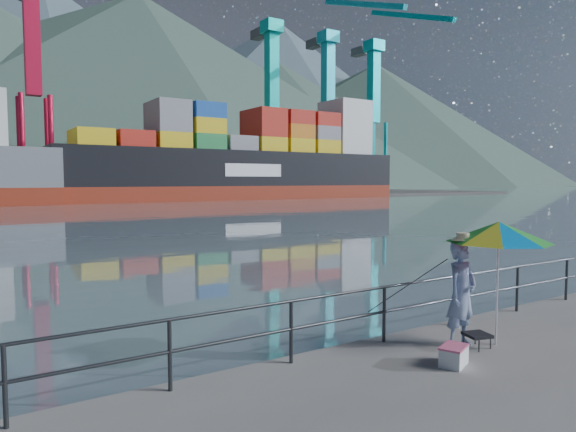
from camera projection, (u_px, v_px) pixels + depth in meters
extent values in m
cube|color=#514F4C|center=(62.00, 197.00, 90.74)|extent=(200.00, 40.00, 0.40)
cylinder|color=#2D3033|center=(341.00, 294.00, 8.66)|extent=(22.00, 0.05, 0.05)
cylinder|color=#2D3033|center=(341.00, 320.00, 8.69)|extent=(22.00, 0.05, 0.05)
cube|color=#2D3033|center=(340.00, 323.00, 8.69)|extent=(22.00, 0.06, 1.00)
cone|color=#385147|center=(141.00, 91.00, 213.10)|extent=(332.80, 332.80, 80.00)
cone|color=#385147|center=(278.00, 124.00, 255.68)|extent=(257.92, 257.92, 62.00)
cone|color=#385147|center=(376.00, 125.00, 297.35)|extent=(291.20, 291.20, 70.00)
cube|color=red|center=(62.00, 182.00, 89.72)|extent=(6.00, 2.40, 5.20)
cube|color=red|center=(101.00, 175.00, 93.13)|extent=(6.00, 2.40, 7.80)
cube|color=yellow|center=(137.00, 175.00, 96.64)|extent=(6.00, 2.40, 7.80)
cube|color=red|center=(170.00, 182.00, 100.23)|extent=(6.00, 2.40, 5.20)
cube|color=yellow|center=(201.00, 188.00, 103.83)|extent=(6.00, 2.40, 2.60)
cube|color=#194CA5|center=(230.00, 182.00, 107.25)|extent=(6.00, 2.40, 5.20)
cube|color=red|center=(257.00, 182.00, 110.75)|extent=(6.00, 2.40, 5.20)
cube|color=#194CA5|center=(282.00, 176.00, 114.17)|extent=(6.00, 2.40, 7.80)
cube|color=orange|center=(306.00, 176.00, 117.67)|extent=(6.00, 2.40, 7.80)
cube|color=red|center=(60.00, 182.00, 92.23)|extent=(6.00, 2.40, 5.20)
cube|color=yellow|center=(97.00, 182.00, 95.74)|extent=(6.00, 2.40, 5.20)
cube|color=yellow|center=(132.00, 175.00, 99.15)|extent=(6.00, 2.40, 7.80)
cube|color=#267F3F|center=(165.00, 188.00, 102.84)|extent=(6.00, 2.40, 2.60)
cube|color=red|center=(195.00, 182.00, 106.26)|extent=(6.00, 2.40, 5.20)
cube|color=#194CA5|center=(224.00, 182.00, 109.76)|extent=(6.00, 2.40, 5.20)
cube|color=gray|center=(250.00, 188.00, 113.36)|extent=(6.00, 2.40, 2.60)
cube|color=#194CA5|center=(275.00, 182.00, 116.77)|extent=(6.00, 2.40, 5.20)
imported|color=#315999|center=(461.00, 294.00, 8.99)|extent=(0.72, 0.51, 1.85)
cylinder|color=white|center=(497.00, 289.00, 9.04)|extent=(0.04, 0.04, 2.01)
cone|color=#0079C9|center=(499.00, 232.00, 8.97)|extent=(1.96, 1.96, 0.37)
cube|color=black|center=(477.00, 335.00, 8.90)|extent=(0.49, 0.49, 0.05)
cube|color=#2D3033|center=(477.00, 342.00, 8.91)|extent=(0.33, 0.33, 0.21)
cube|color=silver|center=(454.00, 356.00, 8.07)|extent=(0.58, 0.49, 0.28)
cylinder|color=black|center=(404.00, 335.00, 9.69)|extent=(0.14, 1.89, 1.33)
cube|color=maroon|center=(240.00, 193.00, 85.21)|extent=(58.52, 9.75, 2.50)
cube|color=black|center=(239.00, 169.00, 84.93)|extent=(58.52, 9.75, 5.60)
cube|color=silver|center=(345.00, 129.00, 96.38)|extent=(7.00, 7.80, 10.00)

